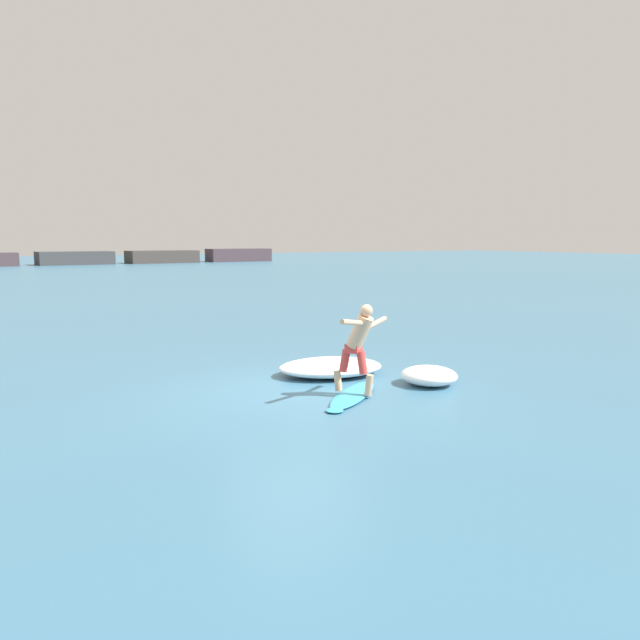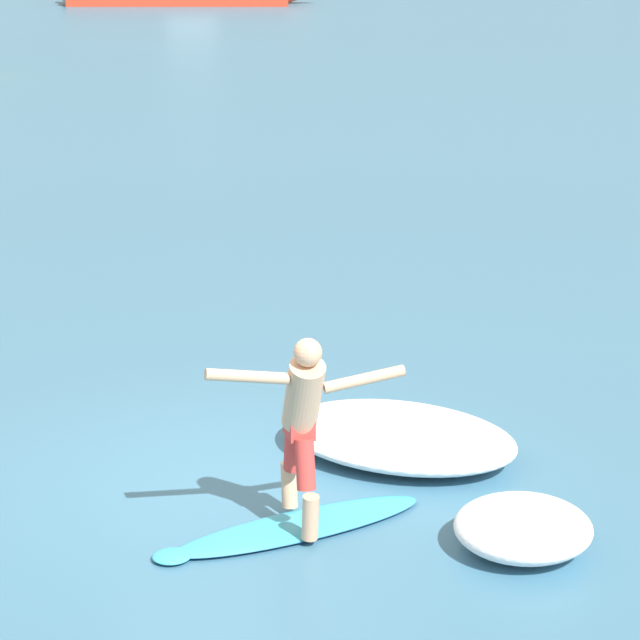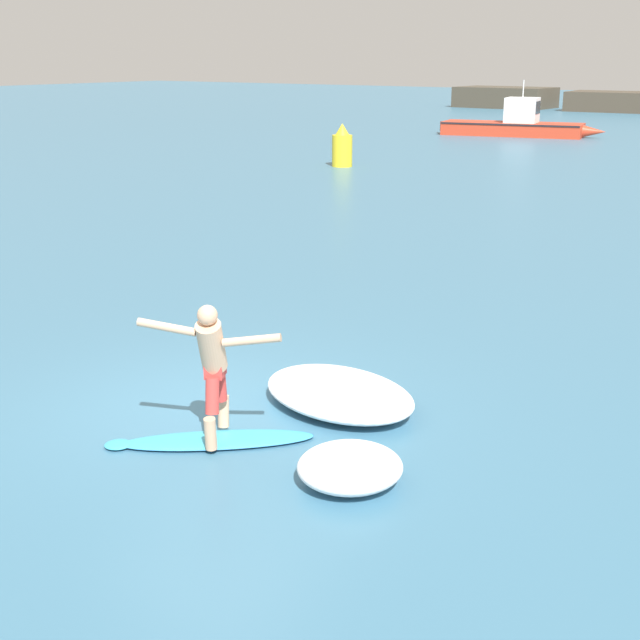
% 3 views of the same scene
% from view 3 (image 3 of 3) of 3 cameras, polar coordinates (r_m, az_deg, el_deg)
% --- Properties ---
extents(ground_plane, '(200.00, 200.00, 0.00)m').
position_cam_3_polar(ground_plane, '(11.20, -6.75, -5.54)').
color(ground_plane, '#3A6C88').
extents(surfboard, '(2.05, 1.87, 0.20)m').
position_cam_3_polar(surfboard, '(10.20, -6.78, -7.64)').
color(surfboard, '#36A1C0').
rests_on(surfboard, ground).
extents(surfer, '(1.42, 0.99, 1.63)m').
position_cam_3_polar(surfer, '(9.74, -6.89, -2.59)').
color(surfer, tan).
rests_on(surfer, surfboard).
extents(fishing_boat_near_jetty, '(8.64, 3.67, 2.89)m').
position_cam_3_polar(fishing_boat_near_jetty, '(49.61, 12.50, 12.11)').
color(fishing_boat_near_jetty, red).
rests_on(fishing_boat_near_jetty, ground).
extents(channel_marker_buoy, '(0.78, 0.78, 1.65)m').
position_cam_3_polar(channel_marker_buoy, '(35.05, 1.43, 10.98)').
color(channel_marker_buoy, yellow).
rests_on(channel_marker_buoy, ground).
extents(wave_foam_at_tail, '(1.19, 1.23, 0.36)m').
position_cam_3_polar(wave_foam_at_tail, '(9.18, 1.93, -9.37)').
color(wave_foam_at_tail, white).
rests_on(wave_foam_at_tail, ground).
extents(wave_foam_at_nose, '(2.48, 2.00, 0.35)m').
position_cam_3_polar(wave_foam_at_nose, '(11.08, 1.23, -4.69)').
color(wave_foam_at_nose, white).
rests_on(wave_foam_at_nose, ground).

